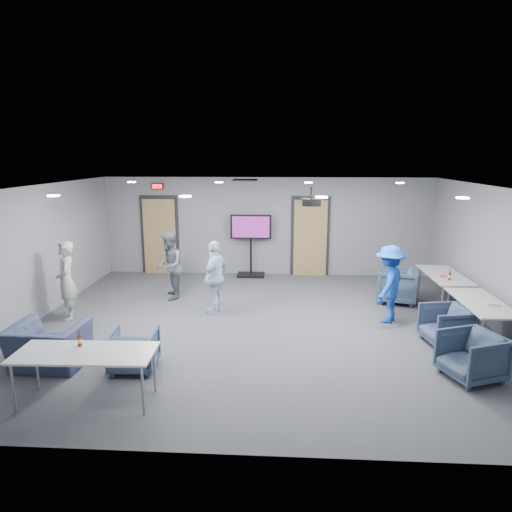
# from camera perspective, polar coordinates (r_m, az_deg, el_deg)

# --- Properties ---
(floor) EXTENTS (9.00, 9.00, 0.00)m
(floor) POSITION_cam_1_polar(r_m,az_deg,el_deg) (9.10, 0.38, -8.64)
(floor) COLOR #323539
(floor) RESTS_ON ground
(ceiling) EXTENTS (9.00, 9.00, 0.00)m
(ceiling) POSITION_cam_1_polar(r_m,az_deg,el_deg) (8.51, 0.40, 8.58)
(ceiling) COLOR white
(ceiling) RESTS_ON wall_back
(wall_back) EXTENTS (9.00, 0.02, 2.70)m
(wall_back) POSITION_cam_1_polar(r_m,az_deg,el_deg) (12.63, 1.35, 3.69)
(wall_back) COLOR slate
(wall_back) RESTS_ON floor
(wall_front) EXTENTS (9.00, 0.02, 2.70)m
(wall_front) POSITION_cam_1_polar(r_m,az_deg,el_deg) (4.90, -2.13, -10.72)
(wall_front) COLOR slate
(wall_front) RESTS_ON floor
(wall_left) EXTENTS (0.02, 8.00, 2.70)m
(wall_left) POSITION_cam_1_polar(r_m,az_deg,el_deg) (10.00, -26.30, 0.05)
(wall_left) COLOR slate
(wall_left) RESTS_ON floor
(wall_right) EXTENTS (0.02, 8.00, 2.70)m
(wall_right) POSITION_cam_1_polar(r_m,az_deg,el_deg) (9.59, 28.32, -0.64)
(wall_right) COLOR slate
(wall_right) RESTS_ON floor
(door_left) EXTENTS (1.06, 0.17, 2.24)m
(door_left) POSITION_cam_1_polar(r_m,az_deg,el_deg) (13.09, -11.92, 2.48)
(door_left) COLOR black
(door_left) RESTS_ON wall_back
(door_right) EXTENTS (1.06, 0.17, 2.24)m
(door_right) POSITION_cam_1_polar(r_m,az_deg,el_deg) (12.65, 6.78, 2.32)
(door_right) COLOR black
(door_right) RESTS_ON wall_back
(exit_sign) EXTENTS (0.32, 0.08, 0.16)m
(exit_sign) POSITION_cam_1_polar(r_m,az_deg,el_deg) (12.91, -12.22, 8.52)
(exit_sign) COLOR black
(exit_sign) RESTS_ON wall_back
(hvac_diffuser) EXTENTS (0.60, 0.60, 0.03)m
(hvac_diffuser) POSITION_cam_1_polar(r_m,az_deg,el_deg) (11.33, -1.40, 9.47)
(hvac_diffuser) COLOR black
(hvac_diffuser) RESTS_ON ceiling
(downlights) EXTENTS (6.18, 3.78, 0.02)m
(downlights) POSITION_cam_1_polar(r_m,az_deg,el_deg) (8.51, 0.40, 8.48)
(downlights) COLOR white
(downlights) RESTS_ON ceiling
(person_a) EXTENTS (0.60, 0.70, 1.62)m
(person_a) POSITION_cam_1_polar(r_m,az_deg,el_deg) (9.96, -22.62, -2.87)
(person_a) COLOR #9FA29F
(person_a) RESTS_ON floor
(person_b) EXTENTS (0.75, 0.87, 1.57)m
(person_b) POSITION_cam_1_polar(r_m,az_deg,el_deg) (10.69, -10.79, -1.23)
(person_b) COLOR #565967
(person_b) RESTS_ON floor
(person_c) EXTENTS (0.66, 0.98, 1.55)m
(person_c) POSITION_cam_1_polar(r_m,az_deg,el_deg) (9.64, -5.06, -2.62)
(person_c) COLOR #C6DFFF
(person_c) RESTS_ON floor
(person_d) EXTENTS (1.00, 1.16, 1.56)m
(person_d) POSITION_cam_1_polar(r_m,az_deg,el_deg) (9.44, 16.29, -3.38)
(person_d) COLOR #1B48B4
(person_d) RESTS_ON floor
(chair_right_a) EXTENTS (1.04, 1.02, 0.77)m
(chair_right_a) POSITION_cam_1_polar(r_m,az_deg,el_deg) (10.86, 17.16, -3.54)
(chair_right_a) COLOR #36495D
(chair_right_a) RESTS_ON floor
(chair_right_b) EXTENTS (0.88, 0.86, 0.69)m
(chair_right_b) POSITION_cam_1_polar(r_m,az_deg,el_deg) (8.81, 22.68, -8.00)
(chair_right_b) COLOR #37435F
(chair_right_b) RESTS_ON floor
(chair_right_c) EXTENTS (1.00, 0.99, 0.71)m
(chair_right_c) POSITION_cam_1_polar(r_m,az_deg,el_deg) (7.65, 25.33, -11.25)
(chair_right_c) COLOR #334359
(chair_right_c) RESTS_ON floor
(chair_front_a) EXTENTS (0.73, 0.75, 0.65)m
(chair_front_a) POSITION_cam_1_polar(r_m,az_deg,el_deg) (7.48, -15.00, -11.25)
(chair_front_a) COLOR #394A62
(chair_front_a) RESTS_ON floor
(chair_front_b) EXTENTS (1.12, 0.98, 0.71)m
(chair_front_b) POSITION_cam_1_polar(r_m,az_deg,el_deg) (7.99, -24.50, -10.17)
(chair_front_b) COLOR #36405E
(chair_front_b) RESTS_ON floor
(table_right_a) EXTENTS (0.74, 1.78, 0.73)m
(table_right_a) POSITION_cam_1_polar(r_m,az_deg,el_deg) (10.81, 22.51, -2.38)
(table_right_a) COLOR #A6A8AA
(table_right_a) RESTS_ON floor
(table_right_b) EXTENTS (0.73, 1.75, 0.73)m
(table_right_b) POSITION_cam_1_polar(r_m,az_deg,el_deg) (9.11, 26.33, -5.41)
(table_right_b) COLOR #A6A8AA
(table_right_b) RESTS_ON floor
(table_front_left) EXTENTS (1.86, 0.82, 0.73)m
(table_front_left) POSITION_cam_1_polar(r_m,az_deg,el_deg) (6.60, -20.59, -11.51)
(table_front_left) COLOR #A6A8AA
(table_front_left) RESTS_ON floor
(bottle_front) EXTENTS (0.06, 0.06, 0.23)m
(bottle_front) POSITION_cam_1_polar(r_m,az_deg,el_deg) (6.75, -21.19, -9.82)
(bottle_front) COLOR #54250E
(bottle_front) RESTS_ON table_front_left
(bottle_right) EXTENTS (0.06, 0.06, 0.23)m
(bottle_right) POSITION_cam_1_polar(r_m,az_deg,el_deg) (10.34, 23.04, -2.33)
(bottle_right) COLOR #54250E
(bottle_right) RESTS_ON table_right_a
(snack_box) EXTENTS (0.20, 0.17, 0.04)m
(snack_box) POSITION_cam_1_polar(r_m,az_deg,el_deg) (10.55, 22.51, -2.37)
(snack_box) COLOR red
(snack_box) RESTS_ON table_right_a
(wrapper) EXTENTS (0.24, 0.19, 0.05)m
(wrapper) POSITION_cam_1_polar(r_m,az_deg,el_deg) (8.95, 27.43, -5.35)
(wrapper) COLOR silver
(wrapper) RESTS_ON table_right_b
(tv_stand) EXTENTS (1.12, 0.53, 1.71)m
(tv_stand) POSITION_cam_1_polar(r_m,az_deg,el_deg) (12.47, -0.64, 1.81)
(tv_stand) COLOR black
(tv_stand) RESTS_ON floor
(projector) EXTENTS (0.35, 0.34, 0.36)m
(projector) POSITION_cam_1_polar(r_m,az_deg,el_deg) (8.85, 6.92, 6.72)
(projector) COLOR black
(projector) RESTS_ON ceiling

